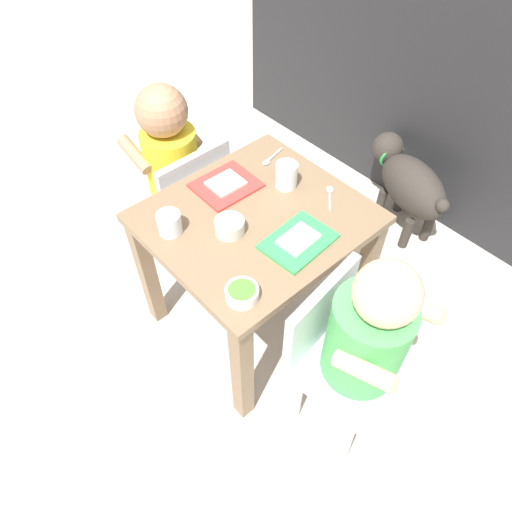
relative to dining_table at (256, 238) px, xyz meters
The scene contains 14 objects.
ground_plane 0.39m from the dining_table, ahead, with size 7.00×7.00×0.00m, color beige.
kitchen_cabinet_back 1.06m from the dining_table, 90.00° to the left, with size 1.99×0.38×1.00m, color #232326.
dining_table is the anchor object (origin of this frame).
seated_child_left 0.42m from the dining_table, behind, with size 0.28×0.28×0.67m.
seated_child_right 0.42m from the dining_table, ahead, with size 0.31×0.31×0.67m.
dog 0.75m from the dining_table, 86.64° to the left, with size 0.43×0.26×0.32m.
food_tray_left 0.18m from the dining_table, behind, with size 0.15×0.17×0.02m.
food_tray_right 0.18m from the dining_table, ahead, with size 0.14×0.19×0.02m.
water_cup_left 0.19m from the dining_table, 103.54° to the left, with size 0.06×0.06×0.07m.
water_cup_right 0.26m from the dining_table, 116.92° to the right, with size 0.06×0.06×0.06m.
cereal_bowl_left_side 0.29m from the dining_table, 48.51° to the right, with size 0.08×0.08×0.03m.
veggie_bowl_near 0.14m from the dining_table, 90.39° to the right, with size 0.08×0.08×0.04m.
spoon_by_left_tray 0.24m from the dining_table, 68.87° to the left, with size 0.08×0.08×0.01m.
spoon_by_right_tray 0.27m from the dining_table, 127.84° to the left, with size 0.04×0.10×0.01m.
Camera 1 is at (0.67, -0.60, 1.35)m, focal length 32.52 mm.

